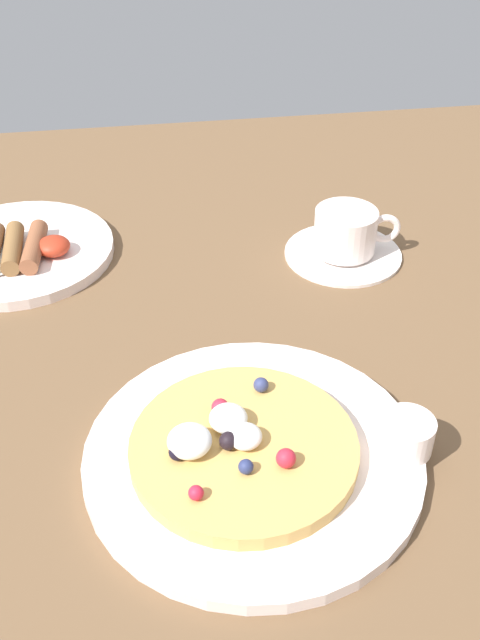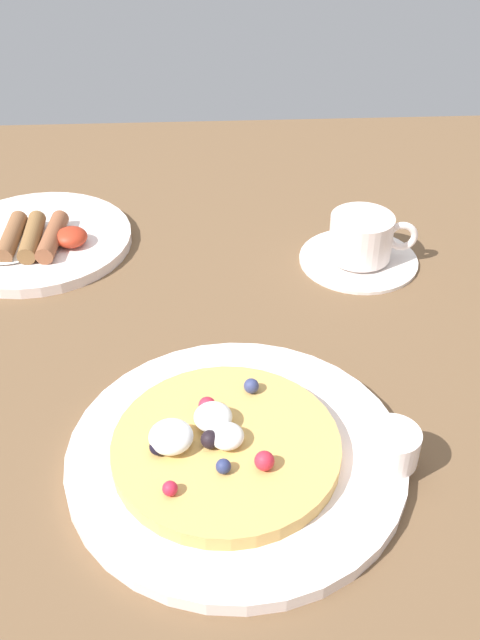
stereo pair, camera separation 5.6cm
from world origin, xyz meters
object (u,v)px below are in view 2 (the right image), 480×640
at_px(syrup_ramekin, 392,446).
at_px(breakfast_plate, 38,240).
at_px(coffee_saucer, 358,258).
at_px(coffee_cup, 362,236).
at_px(pancake_plate, 237,456).

distance_m(syrup_ramekin, breakfast_plate, 0.52).
relative_size(coffee_saucer, coffee_cup, 1.37).
bearing_deg(pancake_plate, syrup_ramekin, -7.42).
relative_size(syrup_ramekin, coffee_cup, 0.45).
height_order(pancake_plate, breakfast_plate, same).
relative_size(breakfast_plate, coffee_saucer, 1.63).
bearing_deg(syrup_ramekin, breakfast_plate, 132.94).
relative_size(pancake_plate, coffee_saucer, 2.05).
bearing_deg(coffee_cup, syrup_ramekin, -96.22).
relative_size(syrup_ramekin, breakfast_plate, 0.20).
bearing_deg(coffee_saucer, coffee_cup, -7.21).
distance_m(syrup_ramekin, coffee_saucer, 0.33).
height_order(pancake_plate, coffee_saucer, pancake_plate).
height_order(syrup_ramekin, breakfast_plate, syrup_ramekin).
height_order(syrup_ramekin, coffee_cup, coffee_cup).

